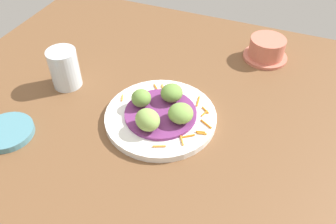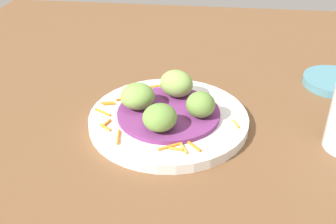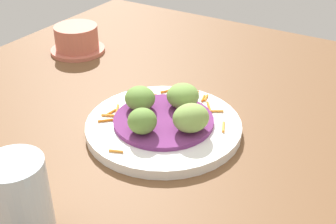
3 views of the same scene
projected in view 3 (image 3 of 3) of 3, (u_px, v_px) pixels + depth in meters
The scene contains 10 objects.
table_surface at pixel (185, 152), 67.01cm from camera, with size 110.00×110.00×2.00cm, color brown.
main_plate at pixel (164, 126), 69.94cm from camera, with size 24.65×24.65×1.56cm, color white.
cabbage_bed at pixel (164, 120), 69.36cm from camera, with size 15.85×15.85×0.71cm, color #702D6B.
carrot_garnish at pixel (164, 108), 72.98cm from camera, with size 22.53×19.14×0.40cm.
guac_scoop_left at pixel (189, 117), 65.42cm from camera, with size 4.90×5.58×4.24cm, color #84A851.
guac_scoop_center at pixel (183, 96), 71.44cm from camera, with size 5.34×5.28×3.89cm, color #759E47.
guac_scoop_right at pixel (140, 98), 70.86cm from camera, with size 5.07×4.88×3.77cm, color olive.
guac_scoop_back at pixel (142, 121), 64.91cm from camera, with size 4.36×4.37×3.85cm, color olive.
terracotta_bowl at pixel (77, 40), 95.96cm from camera, with size 11.81×11.81×5.95cm.
water_glass at pixel (19, 196), 49.99cm from camera, with size 7.00×7.00×9.65cm, color silver.
Camera 3 is at (-47.66, -25.99, 40.86)cm, focal length 47.14 mm.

